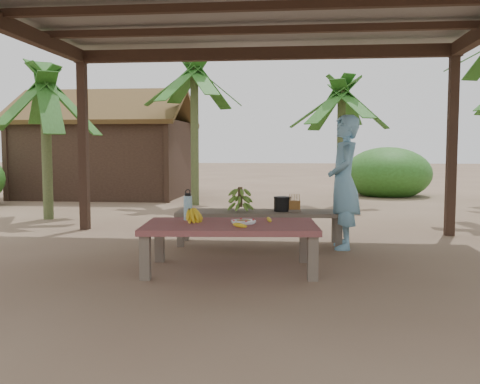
# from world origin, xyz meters

# --- Properties ---
(ground) EXTENTS (80.00, 80.00, 0.00)m
(ground) POSITION_xyz_m (0.00, 0.00, 0.00)
(ground) COLOR brown
(ground) RESTS_ON ground
(pavilion) EXTENTS (6.60, 5.60, 2.95)m
(pavilion) POSITION_xyz_m (-0.01, -0.01, 2.78)
(pavilion) COLOR black
(pavilion) RESTS_ON ground
(work_table) EXTENTS (1.88, 1.15, 0.50)m
(work_table) POSITION_xyz_m (-0.15, -0.30, 0.43)
(work_table) COLOR brown
(work_table) RESTS_ON ground
(bench) EXTENTS (2.23, 0.70, 0.45)m
(bench) POSITION_xyz_m (0.05, 1.26, 0.39)
(bench) COLOR brown
(bench) RESTS_ON ground
(ripe_banana_bunch) EXTENTS (0.28, 0.25, 0.16)m
(ripe_banana_bunch) POSITION_xyz_m (-0.60, -0.21, 0.58)
(ripe_banana_bunch) COLOR yellow
(ripe_banana_bunch) RESTS_ON work_table
(plate) EXTENTS (0.26, 0.26, 0.04)m
(plate) POSITION_xyz_m (-0.01, -0.28, 0.52)
(plate) COLOR white
(plate) RESTS_ON work_table
(loose_banana_front) EXTENTS (0.15, 0.05, 0.04)m
(loose_banana_front) POSITION_xyz_m (-0.02, -0.57, 0.52)
(loose_banana_front) COLOR yellow
(loose_banana_front) RESTS_ON work_table
(loose_banana_side) EXTENTS (0.09, 0.16, 0.04)m
(loose_banana_side) POSITION_xyz_m (0.25, -0.11, 0.52)
(loose_banana_side) COLOR yellow
(loose_banana_side) RESTS_ON work_table
(water_flask) EXTENTS (0.09, 0.09, 0.34)m
(water_flask) POSITION_xyz_m (-0.65, -0.06, 0.64)
(water_flask) COLOR #40A1C8
(water_flask) RESTS_ON work_table
(green_banana_stalk) EXTENTS (0.31, 0.31, 0.34)m
(green_banana_stalk) POSITION_xyz_m (-0.21, 1.25, 0.62)
(green_banana_stalk) COLOR #598C2D
(green_banana_stalk) RESTS_ON bench
(cooking_pot) EXTENTS (0.22, 0.22, 0.19)m
(cooking_pot) POSITION_xyz_m (0.35, 1.29, 0.54)
(cooking_pot) COLOR black
(cooking_pot) RESTS_ON bench
(skewer_rack) EXTENTS (0.18, 0.09, 0.24)m
(skewer_rack) POSITION_xyz_m (0.52, 1.23, 0.57)
(skewer_rack) COLOR #A57F47
(skewer_rack) RESTS_ON bench
(woman) EXTENTS (0.44, 0.64, 1.71)m
(woman) POSITION_xyz_m (1.14, 1.09, 0.86)
(woman) COLOR #6EACD1
(woman) RESTS_ON ground
(hut) EXTENTS (4.40, 3.43, 2.85)m
(hut) POSITION_xyz_m (-4.50, 8.00, 1.10)
(hut) COLOR black
(hut) RESTS_ON ground
(banana_plant_n) EXTENTS (1.80, 1.80, 2.75)m
(banana_plant_n) POSITION_xyz_m (1.51, 6.19, 2.27)
(banana_plant_n) COLOR #596638
(banana_plant_n) RESTS_ON ground
(banana_plant_nw) EXTENTS (1.80, 1.80, 3.26)m
(banana_plant_nw) POSITION_xyz_m (-1.74, 6.05, 2.77)
(banana_plant_nw) COLOR #596638
(banana_plant_nw) RESTS_ON ground
(banana_plant_w) EXTENTS (1.80, 1.80, 2.64)m
(banana_plant_w) POSITION_xyz_m (-3.95, 3.42, 2.16)
(banana_plant_w) COLOR #596638
(banana_plant_w) RESTS_ON ground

